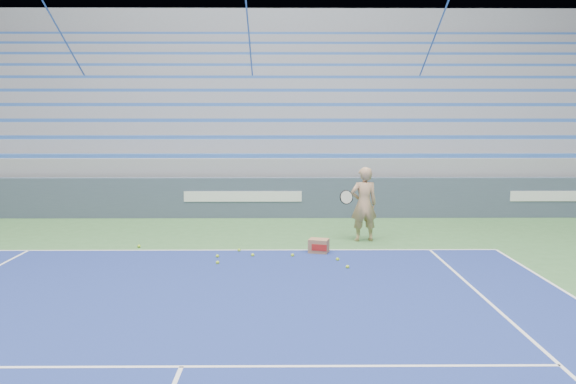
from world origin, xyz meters
name	(u,v)px	position (x,y,z in m)	size (l,w,h in m)	color
sponsor_barrier	(243,197)	(0.00, 15.88, 0.55)	(30.00, 0.32, 1.10)	#3D4A5E
bleachers	(254,128)	(0.00, 21.60, 2.36)	(31.00, 9.15, 7.30)	gray
tennis_player	(364,204)	(2.87, 12.82, 0.82)	(0.93, 0.86, 1.64)	tan
ball_box	(319,246)	(1.81, 11.67, 0.14)	(0.45, 0.39, 0.29)	#956948
tennis_ball_0	(293,255)	(1.28, 11.35, 0.03)	(0.07, 0.07, 0.07)	#B0DB2C
tennis_ball_1	(218,263)	(-0.12, 10.79, 0.03)	(0.07, 0.07, 0.07)	#B0DB2C
tennis_ball_2	(253,255)	(0.50, 11.37, 0.03)	(0.07, 0.07, 0.07)	#B0DB2C
tennis_ball_3	(348,267)	(2.26, 10.46, 0.03)	(0.07, 0.07, 0.07)	#B0DB2C
tennis_ball_4	(217,256)	(-0.18, 11.28, 0.03)	(0.07, 0.07, 0.07)	#B0DB2C
tennis_ball_5	(239,250)	(0.20, 11.78, 0.03)	(0.07, 0.07, 0.07)	#B0DB2C
tennis_ball_6	(338,259)	(2.13, 11.02, 0.03)	(0.07, 0.07, 0.07)	#B0DB2C
tennis_ball_7	(139,246)	(-1.93, 12.17, 0.03)	(0.07, 0.07, 0.07)	#B0DB2C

